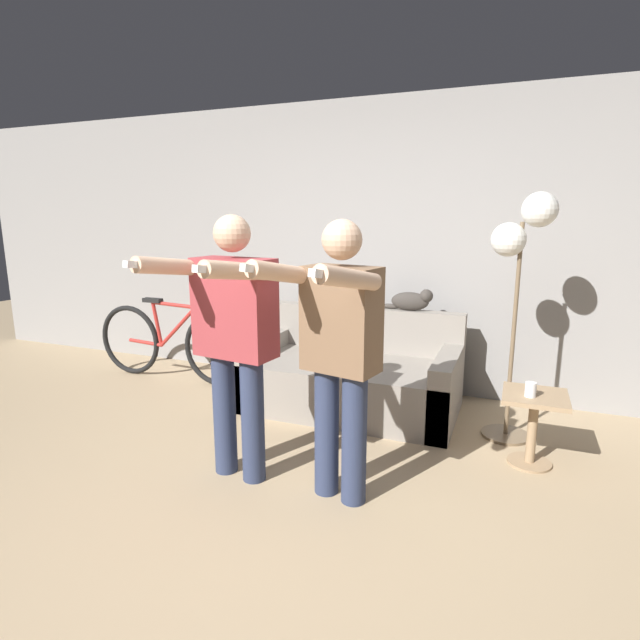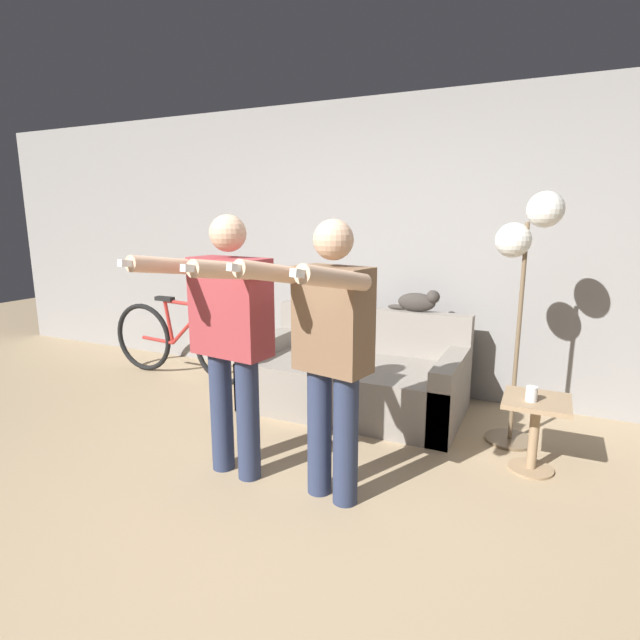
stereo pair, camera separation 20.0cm
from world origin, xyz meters
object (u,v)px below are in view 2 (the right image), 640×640
at_px(floor_lamp, 527,249).
at_px(cup, 532,394).
at_px(couch, 356,378).
at_px(person_left, 229,329).
at_px(cat, 419,301).
at_px(side_table, 535,420).
at_px(bicycle, 182,341).
at_px(person_right, 330,345).

xyz_separation_m(floor_lamp, cup, (0.12, -0.44, -0.85)).
relative_size(couch, floor_lamp, 1.00).
xyz_separation_m(person_left, cat, (0.71, 1.71, -0.05)).
bearing_deg(side_table, cup, -120.23).
distance_m(side_table, bicycle, 3.30).
bearing_deg(cat, cup, -44.64).
xyz_separation_m(person_right, cat, (0.05, 1.72, -0.02)).
xyz_separation_m(person_right, cup, (0.99, 0.78, -0.38)).
relative_size(person_left, cup, 17.38).
distance_m(cat, cup, 1.37).
height_order(couch, cup, couch).
height_order(couch, person_right, person_right).
relative_size(couch, bicycle, 1.01).
bearing_deg(cup, floor_lamp, 104.80).
distance_m(couch, person_right, 1.55).
bearing_deg(cat, floor_lamp, -30.69).
bearing_deg(side_table, person_right, -140.73).
xyz_separation_m(couch, floor_lamp, (1.25, -0.13, 1.11)).
bearing_deg(cup, cat, 135.36).
xyz_separation_m(cat, cup, (0.94, -0.93, -0.36)).
xyz_separation_m(couch, person_left, (-0.29, -1.35, 0.67)).
bearing_deg(cup, couch, 157.20).
bearing_deg(person_left, floor_lamp, 46.02).
bearing_deg(couch, side_table, -20.29).
relative_size(floor_lamp, bicycle, 1.01).
bearing_deg(person_left, cat, 75.04).
bearing_deg(floor_lamp, side_table, -68.74).
height_order(person_right, floor_lamp, floor_lamp).
xyz_separation_m(couch, bicycle, (-1.86, 0.04, 0.11)).
bearing_deg(person_right, floor_lamp, 66.49).
bearing_deg(couch, cup, -22.80).
height_order(floor_lamp, bicycle, floor_lamp).
relative_size(couch, side_table, 3.65).
xyz_separation_m(couch, cup, (1.36, -0.57, 0.26)).
distance_m(person_left, side_table, 1.97).
bearing_deg(cup, bicycle, 169.23).
relative_size(side_table, cup, 5.20).
bearing_deg(couch, cat, 40.50).
bearing_deg(bicycle, person_right, -32.11).
distance_m(person_right, floor_lamp, 1.58).
relative_size(couch, cup, 19.01).
bearing_deg(bicycle, cat, 7.98).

